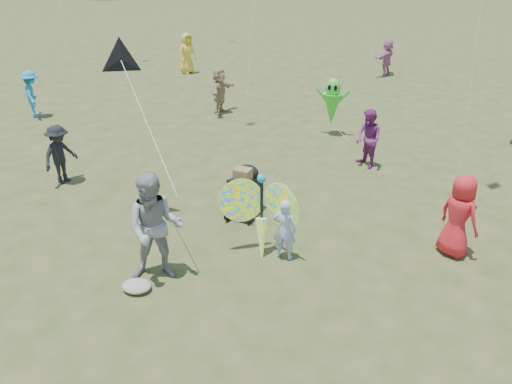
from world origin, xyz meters
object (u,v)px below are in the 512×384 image
at_px(crowd_j, 387,58).
at_px(crowd_e, 368,139).
at_px(crowd_b, 60,154).
at_px(jogging_stroller, 244,188).
at_px(crowd_a, 459,216).
at_px(crowd_g, 187,53).
at_px(adult_man, 155,228).
at_px(butterfly_kite, 261,214).
at_px(child_girl, 285,229).
at_px(crowd_d, 220,91).
at_px(alien_kite, 332,104).
at_px(crowd_i, 32,94).

bearing_deg(crowd_j, crowd_e, 24.27).
xyz_separation_m(crowd_b, crowd_j, (7.12, 13.53, 0.06)).
height_order(crowd_b, jogging_stroller, crowd_b).
xyz_separation_m(crowd_a, crowd_j, (-1.86, 14.32, -0.01)).
distance_m(crowd_a, crowd_g, 16.26).
height_order(adult_man, crowd_b, adult_man).
height_order(crowd_b, butterfly_kite, butterfly_kite).
distance_m(child_girl, jogging_stroller, 1.89).
bearing_deg(crowd_a, butterfly_kite, 57.70).
distance_m(crowd_a, crowd_e, 4.21).
xyz_separation_m(crowd_a, crowd_g, (-10.50, 12.41, 0.08)).
relative_size(crowd_d, jogging_stroller, 1.43).
distance_m(crowd_d, crowd_j, 8.90).
bearing_deg(crowd_d, butterfly_kite, -149.24).
relative_size(crowd_g, jogging_stroller, 1.61).
xyz_separation_m(crowd_g, alien_kite, (7.36, -6.44, 0.09)).
xyz_separation_m(crowd_d, butterfly_kite, (3.62, -8.08, 0.04)).
relative_size(crowd_a, alien_kite, 0.92).
height_order(child_girl, jogging_stroller, child_girl).
bearing_deg(crowd_b, butterfly_kite, -95.10).
distance_m(child_girl, butterfly_kite, 0.51).
height_order(adult_man, crowd_d, adult_man).
bearing_deg(jogging_stroller, child_girl, -40.44).
relative_size(child_girl, alien_kite, 0.69).
distance_m(jogging_stroller, butterfly_kite, 1.60).
xyz_separation_m(crowd_a, crowd_e, (-1.90, 3.76, -0.03)).
bearing_deg(crowd_e, crowd_b, -106.94).
relative_size(jogging_stroller, butterfly_kite, 0.61).
height_order(crowd_e, crowd_g, crowd_g).
bearing_deg(butterfly_kite, adult_man, -141.03).
bearing_deg(crowd_g, crowd_i, -165.86).
xyz_separation_m(adult_man, crowd_g, (-5.49, 14.58, -0.11)).
relative_size(adult_man, crowd_e, 1.29).
distance_m(crowd_i, butterfly_kite, 11.22).
height_order(child_girl, adult_man, adult_man).
bearing_deg(crowd_a, crowd_d, -2.40).
relative_size(adult_man, jogging_stroller, 1.81).
distance_m(crowd_i, alien_kite, 9.89).
bearing_deg(butterfly_kite, child_girl, -7.93).
bearing_deg(crowd_b, jogging_stroller, -81.66).
xyz_separation_m(crowd_b, crowd_i, (-4.01, 4.25, 0.05)).
xyz_separation_m(child_girl, jogging_stroller, (-1.20, 1.46, 0.01)).
relative_size(child_girl, crowd_e, 0.79).
bearing_deg(child_girl, alien_kite, -84.81).
bearing_deg(jogging_stroller, crowd_i, 162.32).
relative_size(jogging_stroller, alien_kite, 0.63).
relative_size(adult_man, crowd_b, 1.35).
xyz_separation_m(crowd_g, jogging_stroller, (6.26, -11.96, -0.27)).
distance_m(child_girl, crowd_i, 11.64).
bearing_deg(crowd_e, crowd_j, 140.13).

